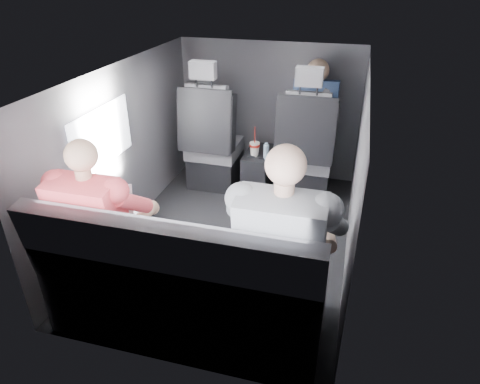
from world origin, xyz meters
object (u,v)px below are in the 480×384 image
(front_seat_right, at_px, (305,158))
(water_bottle, at_px, (266,151))
(soda_cup, at_px, (255,148))
(front_seat_left, at_px, (213,149))
(center_console, at_px, (258,171))
(laptop_white, at_px, (115,208))
(rear_bench, at_px, (183,293))
(laptop_black, at_px, (298,234))
(passenger_front_right, at_px, (314,113))
(passenger_rear_left, at_px, (106,226))
(passenger_rear_right, at_px, (284,250))

(front_seat_right, distance_m, water_bottle, 0.37)
(soda_cup, bearing_deg, front_seat_left, 172.12)
(center_console, relative_size, laptop_white, 1.18)
(rear_bench, relative_size, laptop_black, 4.46)
(front_seat_left, relative_size, laptop_black, 3.53)
(rear_bench, bearing_deg, center_console, 90.00)
(front_seat_left, relative_size, passenger_front_right, 1.55)
(laptop_black, bearing_deg, laptop_white, -179.26)
(center_console, xyz_separation_m, rear_bench, (-0.00, -1.94, 0.11))
(passenger_front_right, bearing_deg, laptop_white, -118.78)
(soda_cup, relative_size, passenger_front_right, 0.35)
(soda_cup, relative_size, passenger_rear_left, 0.24)
(center_console, relative_size, laptop_black, 1.34)
(laptop_black, bearing_deg, front_seat_left, 123.40)
(front_seat_right, xyz_separation_m, passenger_front_right, (0.03, 0.26, 0.35))
(rear_bench, bearing_deg, passenger_rear_right, 9.59)
(front_seat_right, relative_size, laptop_black, 3.53)
(front_seat_left, bearing_deg, laptop_black, -56.60)
(water_bottle, bearing_deg, laptop_white, -113.21)
(rear_bench, xyz_separation_m, passenger_front_right, (0.48, 2.16, 0.44))
(laptop_white, bearing_deg, soda_cup, 71.00)
(front_seat_right, distance_m, laptop_black, 1.62)
(laptop_black, bearing_deg, water_bottle, 108.52)
(front_seat_right, height_order, soda_cup, front_seat_right)
(laptop_white, distance_m, laptop_black, 1.16)
(laptop_black, bearing_deg, passenger_front_right, 93.96)
(center_console, distance_m, passenger_front_right, 0.76)
(rear_bench, relative_size, passenger_rear_left, 1.32)
(front_seat_left, distance_m, rear_bench, 1.96)
(center_console, distance_m, water_bottle, 0.32)
(front_seat_right, relative_size, water_bottle, 8.35)
(front_seat_right, relative_size, rear_bench, 0.79)
(front_seat_right, xyz_separation_m, rear_bench, (-0.45, -1.90, -0.09))
(front_seat_left, distance_m, center_console, 0.49)
(water_bottle, bearing_deg, passenger_rear_left, -109.44)
(front_seat_right, distance_m, passenger_rear_right, 1.83)
(passenger_rear_left, xyz_separation_m, passenger_front_right, (0.98, 2.06, 0.13))
(center_console, relative_size, rear_bench, 0.30)
(passenger_rear_right, bearing_deg, front_seat_left, 119.13)
(laptop_white, xyz_separation_m, passenger_rear_left, (0.05, -0.19, -0.01))
(rear_bench, distance_m, laptop_white, 0.70)
(passenger_rear_right, bearing_deg, water_bottle, 104.93)
(front_seat_right, height_order, center_console, front_seat_right)
(front_seat_left, bearing_deg, passenger_front_right, 15.56)
(rear_bench, height_order, soda_cup, rear_bench)
(laptop_black, distance_m, passenger_rear_left, 1.13)
(passenger_rear_right, height_order, passenger_front_right, passenger_rear_right)
(center_console, height_order, rear_bench, rear_bench)
(water_bottle, xyz_separation_m, passenger_rear_left, (-0.60, -1.71, 0.15))
(water_bottle, distance_m, laptop_black, 1.60)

